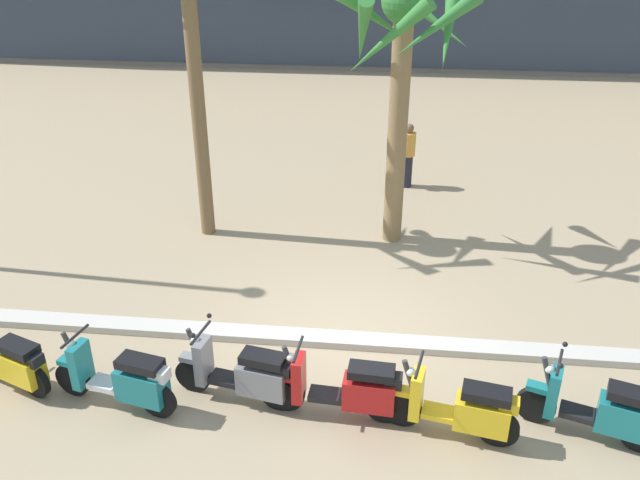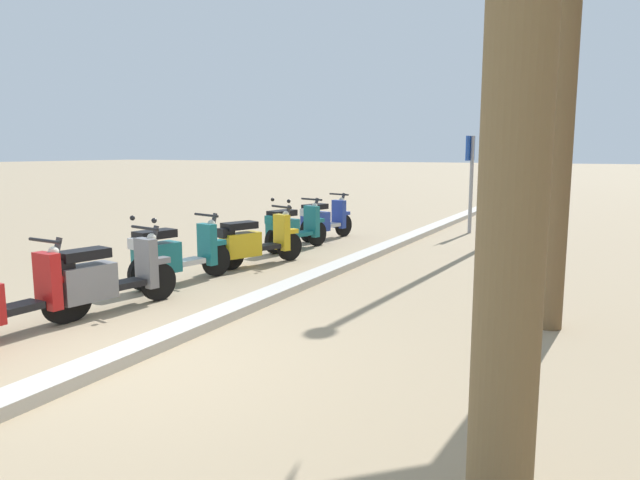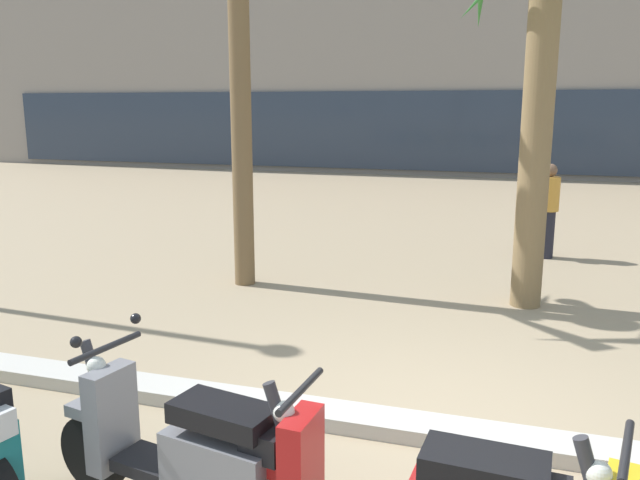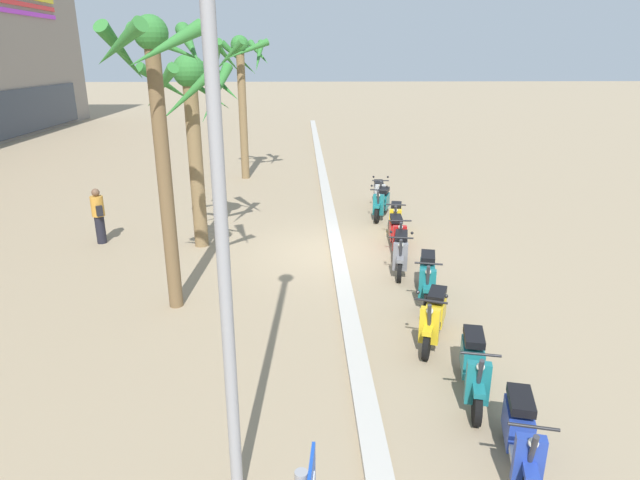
{
  "view_description": "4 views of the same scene",
  "coord_description": "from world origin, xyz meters",
  "px_view_note": "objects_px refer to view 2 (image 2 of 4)",
  "views": [
    {
      "loc": [
        0.51,
        -8.45,
        6.14
      ],
      "look_at": [
        -0.57,
        1.38,
        1.05
      ],
      "focal_mm": 36.8,
      "sensor_mm": 36.0,
      "label": 1
    },
    {
      "loc": [
        3.89,
        4.13,
        2.03
      ],
      "look_at": [
        -2.33,
        0.94,
        0.96
      ],
      "focal_mm": 32.72,
      "sensor_mm": 36.0,
      "label": 2
    },
    {
      "loc": [
        0.52,
        -4.64,
        2.49
      ],
      "look_at": [
        -1.75,
        2.63,
        0.9
      ],
      "focal_mm": 36.17,
      "sensor_mm": 36.0,
      "label": 3
    },
    {
      "loc": [
        -13.56,
        0.84,
        5.0
      ],
      "look_at": [
        -1.9,
        0.44,
        1.0
      ],
      "focal_mm": 30.24,
      "sensor_mm": 36.0,
      "label": 4
    }
  ],
  "objects_px": {
    "scooter_grey_second_in_line": "(106,277)",
    "street_lamp": "(491,17)",
    "scooter_blue_gap_after_mid": "(323,220)",
    "scooter_yellow_far_back": "(254,241)",
    "scooter_teal_mid_rear": "(173,255)",
    "crossing_sign": "(471,173)",
    "scooter_teal_lead_nearest": "(292,229)"
  },
  "relations": [
    {
      "from": "scooter_grey_second_in_line",
      "to": "scooter_yellow_far_back",
      "type": "bearing_deg",
      "value": -179.68
    },
    {
      "from": "scooter_blue_gap_after_mid",
      "to": "crossing_sign",
      "type": "xyz_separation_m",
      "value": [
        -2.68,
        2.74,
        1.05
      ]
    },
    {
      "from": "street_lamp",
      "to": "scooter_blue_gap_after_mid",
      "type": "bearing_deg",
      "value": -83.96
    },
    {
      "from": "scooter_grey_second_in_line",
      "to": "scooter_teal_mid_rear",
      "type": "bearing_deg",
      "value": -169.44
    },
    {
      "from": "scooter_blue_gap_after_mid",
      "to": "crossing_sign",
      "type": "relative_size",
      "value": 0.72
    },
    {
      "from": "scooter_teal_lead_nearest",
      "to": "street_lamp",
      "type": "xyz_separation_m",
      "value": [
        -1.99,
        3.44,
        4.19
      ]
    },
    {
      "from": "scooter_teal_mid_rear",
      "to": "street_lamp",
      "type": "bearing_deg",
      "value": 147.62
    },
    {
      "from": "scooter_teal_mid_rear",
      "to": "scooter_teal_lead_nearest",
      "type": "bearing_deg",
      "value": 178.96
    },
    {
      "from": "scooter_yellow_far_back",
      "to": "scooter_grey_second_in_line",
      "type": "bearing_deg",
      "value": 0.32
    },
    {
      "from": "scooter_teal_mid_rear",
      "to": "scooter_blue_gap_after_mid",
      "type": "bearing_deg",
      "value": -179.53
    },
    {
      "from": "scooter_blue_gap_after_mid",
      "to": "street_lamp",
      "type": "distance_m",
      "value": 5.51
    },
    {
      "from": "scooter_grey_second_in_line",
      "to": "crossing_sign",
      "type": "xyz_separation_m",
      "value": [
        -9.41,
        2.4,
        1.05
      ]
    },
    {
      "from": "scooter_teal_mid_rear",
      "to": "crossing_sign",
      "type": "bearing_deg",
      "value": 160.99
    },
    {
      "from": "scooter_teal_lead_nearest",
      "to": "scooter_grey_second_in_line",
      "type": "height_order",
      "value": "scooter_grey_second_in_line"
    },
    {
      "from": "scooter_yellow_far_back",
      "to": "scooter_grey_second_in_line",
      "type": "xyz_separation_m",
      "value": [
        3.4,
        0.02,
        0.01
      ]
    },
    {
      "from": "scooter_blue_gap_after_mid",
      "to": "scooter_teal_mid_rear",
      "type": "bearing_deg",
      "value": 0.47
    },
    {
      "from": "scooter_yellow_far_back",
      "to": "scooter_grey_second_in_line",
      "type": "relative_size",
      "value": 0.98
    },
    {
      "from": "scooter_yellow_far_back",
      "to": "scooter_teal_mid_rear",
      "type": "bearing_deg",
      "value": -8.67
    },
    {
      "from": "scooter_yellow_far_back",
      "to": "scooter_teal_mid_rear",
      "type": "xyz_separation_m",
      "value": [
        1.81,
        -0.28,
        0.02
      ]
    },
    {
      "from": "scooter_blue_gap_after_mid",
      "to": "scooter_yellow_far_back",
      "type": "bearing_deg",
      "value": 5.46
    },
    {
      "from": "scooter_yellow_far_back",
      "to": "crossing_sign",
      "type": "distance_m",
      "value": 6.57
    },
    {
      "from": "scooter_blue_gap_after_mid",
      "to": "scooter_teal_mid_rear",
      "type": "relative_size",
      "value": 0.93
    },
    {
      "from": "scooter_grey_second_in_line",
      "to": "street_lamp",
      "type": "relative_size",
      "value": 0.23
    },
    {
      "from": "crossing_sign",
      "to": "scooter_teal_lead_nearest",
      "type": "bearing_deg",
      "value": -31.49
    },
    {
      "from": "scooter_blue_gap_after_mid",
      "to": "scooter_teal_mid_rear",
      "type": "height_order",
      "value": "same"
    },
    {
      "from": "scooter_yellow_far_back",
      "to": "crossing_sign",
      "type": "bearing_deg",
      "value": 158.09
    },
    {
      "from": "scooter_grey_second_in_line",
      "to": "crossing_sign",
      "type": "bearing_deg",
      "value": 165.69
    },
    {
      "from": "scooter_yellow_far_back",
      "to": "street_lamp",
      "type": "height_order",
      "value": "street_lamp"
    },
    {
      "from": "scooter_teal_mid_rear",
      "to": "crossing_sign",
      "type": "distance_m",
      "value": 8.35
    },
    {
      "from": "scooter_grey_second_in_line",
      "to": "street_lamp",
      "type": "bearing_deg",
      "value": 155.72
    },
    {
      "from": "scooter_teal_mid_rear",
      "to": "street_lamp",
      "type": "distance_m",
      "value": 7.76
    },
    {
      "from": "street_lamp",
      "to": "scooter_teal_mid_rear",
      "type": "bearing_deg",
      "value": -32.38
    }
  ]
}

